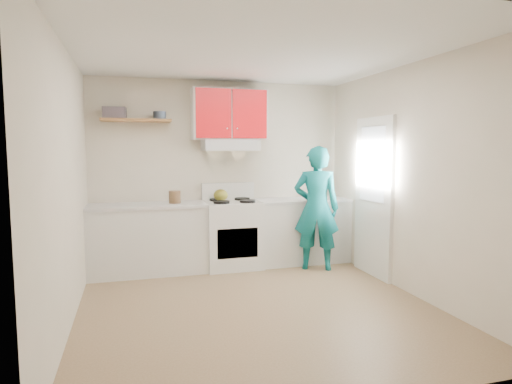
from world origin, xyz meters
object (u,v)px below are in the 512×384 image
object	(u,v)px
kettle	(221,195)
crock	(175,198)
stove	(232,234)
tin	(160,115)
person	(316,208)

from	to	relation	value
kettle	crock	world-z (taller)	same
stove	kettle	bearing A→B (deg)	151.92
crock	stove	bearing A→B (deg)	-1.29
tin	crock	world-z (taller)	tin
tin	person	xyz separation A→B (m)	(2.03, -0.58, -1.25)
tin	kettle	distance (m)	1.35
crock	person	world-z (taller)	person
tin	person	size ratio (longest dim) A/B	0.10
crock	person	bearing A→B (deg)	-13.16
kettle	crock	bearing A→B (deg)	-157.69
stove	crock	size ratio (longest dim) A/B	4.86
stove	person	distance (m)	1.22
tin	person	distance (m)	2.45
kettle	person	distance (m)	1.33
stove	tin	world-z (taller)	tin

